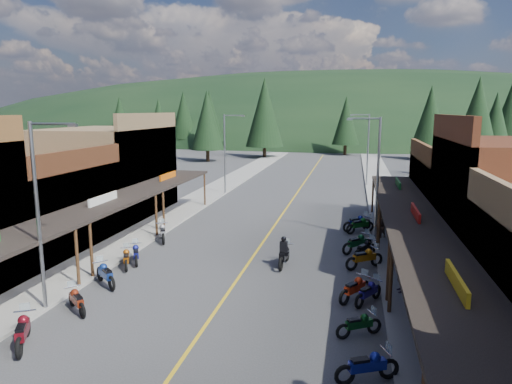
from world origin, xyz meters
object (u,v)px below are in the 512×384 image
Objects in this scene: streetlight_1 at (226,150)px; bike_east_8 at (364,257)px; pine_10 at (207,120)px; pine_2 at (265,112)px; bike_west_9 at (163,232)px; bike_west_7 at (126,257)px; pine_8 at (159,127)px; bike_east_5 at (359,323)px; bike_east_11 at (360,224)px; bike_east_7 at (355,287)px; bike_east_9 at (365,248)px; bike_east_10 at (358,242)px; pine_3 at (346,120)px; bike_west_5 at (77,299)px; streetlight_0 at (40,209)px; bike_west_8 at (136,253)px; shop_west_2 at (29,208)px; pedestrian_east_a at (401,272)px; pedestrian_east_b at (380,225)px; pine_5 at (511,112)px; pine_0 at (120,120)px; shop_west_3 at (109,172)px; rider_on_bike at (284,254)px; bike_west_4 at (23,330)px; bike_west_6 at (105,273)px; streetlight_2 at (376,173)px; shop_east_3 at (474,197)px; streetlight_3 at (367,146)px; bike_east_6 at (368,291)px; pine_11 at (477,120)px; bike_east_12 at (357,222)px; pine_4 at (430,117)px; pine_7 at (184,115)px; pine_1 at (209,116)px; pine_9 at (495,125)px.

bike_east_8 is (13.25, -19.81, -3.80)m from streetlight_1.
streetlight_1 is 0.69× the size of pine_10.
pine_2 is 6.13× the size of bike_west_9.
pine_8 is at bearing 85.00° from bike_west_7.
bike_west_9 is (3.57, -53.22, -7.34)m from pine_2.
bike_east_11 is at bearing 148.23° from bike_east_5.
bike_east_7 reaches higher than bike_east_9.
bike_east_10 reaches higher than bike_east_11.
pine_3 is at bearing 76.02° from streetlight_1.
bike_west_5 is at bearing -86.14° from pine_2.
bike_west_8 is (0.79, 6.49, -3.87)m from streetlight_0.
shop_west_2 is 5.65× the size of pedestrian_east_a.
shop_west_2 is 22.17m from pedestrian_east_b.
pine_5 is at bearing 32.79° from bike_west_8.
bike_west_7 is 1.05× the size of pedestrian_east_a.
bike_east_5 is (45.94, -67.54, -5.95)m from pine_0.
rider_on_bike is at bearing -31.39° from shop_west_3.
bike_west_4 is at bearing -97.54° from pine_3.
pine_0 is at bearing 172.41° from pine_2.
bike_east_5 is 0.80× the size of rider_on_bike.
bike_west_4 is at bearing -78.38° from pine_10.
bike_west_6 is at bearing -110.21° from bike_west_7.
streetlight_2 is at bearing 175.98° from pedestrian_east_a.
bike_west_5 is at bearing -138.55° from shop_east_3.
bike_east_10 is (-1.00, -25.07, -3.80)m from streetlight_3.
pine_10 is 5.14× the size of bike_east_11.
bike_east_6 is (-0.58, -32.42, -3.88)m from streetlight_3.
shop_west_3 is at bearing -83.78° from pine_10.
streetlight_3 is 35.62m from bike_west_6.
bike_west_9 reaches higher than bike_east_5.
pine_0 is at bearing 136.67° from shop_east_3.
rider_on_bike reaches higher than bike_west_6.
shop_west_2 is at bearing -107.05° from pedestrian_east_a.
bike_east_11 is (16.16, -48.51, -7.35)m from pine_2.
pine_11 is 37.29m from bike_east_9.
streetlight_2 is 3.46× the size of bike_west_4.
bike_west_4 is 13.85m from bike_east_6.
bike_east_12 is at bearing -114.35° from pine_5.
pine_5 is 6.20× the size of bike_east_11.
pine_4 is 1.00× the size of pine_7.
shop_east_3 is 49.11m from pine_4.
pine_1 is (16.00, 8.00, 0.75)m from pine_0.
pine_9 reaches higher than bike_east_7.
rider_on_bike is (8.17, 1.18, 0.11)m from bike_west_8.
pine_8 is 53.71m from bike_east_5.
shop_west_2 is 13.27m from bike_west_4.
streetlight_2 reaches higher than bike_east_5.
rider_on_bike is (-3.94, -3.27, 0.04)m from bike_east_10.
pine_2 is (-16.95, 28.00, 3.53)m from streetlight_3.
pine_3 is 32.26m from pine_11.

